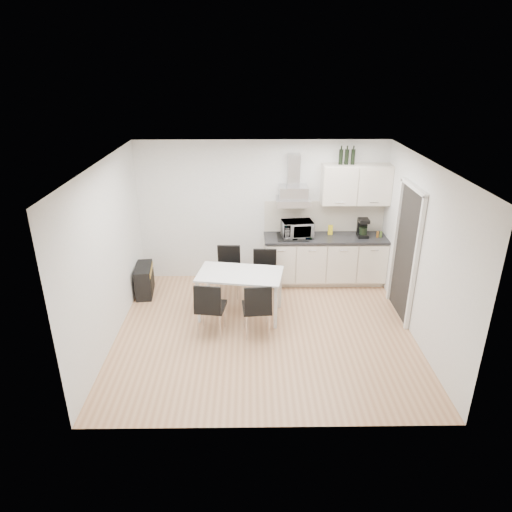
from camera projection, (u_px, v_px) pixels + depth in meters
The scene contains 15 objects.
ground at pixel (264, 331), 7.03m from camera, with size 4.50×4.50×0.00m, color tan.
wall_back at pixel (262, 212), 8.36m from camera, with size 4.50×0.10×2.60m, color white.
wall_front at pixel (271, 330), 4.68m from camera, with size 4.50×0.10×2.60m, color white.
wall_left at pixel (108, 255), 6.50m from camera, with size 0.10×4.00×2.60m, color white.
wall_right at pixel (421, 253), 6.55m from camera, with size 0.10×4.00×2.60m, color white.
ceiling at pixel (266, 163), 6.01m from camera, with size 4.50×4.50×0.00m, color white.
doorway at pixel (404, 254), 7.15m from camera, with size 0.08×1.04×2.10m, color white.
kitchenette at pixel (327, 240), 8.32m from camera, with size 2.22×0.64×2.52m.
dining_table at pixel (240, 278), 7.25m from camera, with size 1.43×0.96×0.75m.
chair_far_left at pixel (228, 272), 7.97m from camera, with size 0.44×0.50×0.88m, color black, non-canonical shape.
chair_far_right at pixel (264, 277), 7.81m from camera, with size 0.44×0.50×0.88m, color black, non-canonical shape.
chair_near_left at pixel (211, 307), 6.84m from camera, with size 0.44×0.50×0.88m, color black, non-canonical shape.
chair_near_right at pixel (257, 308), 6.81m from camera, with size 0.44×0.50×0.88m, color black, non-canonical shape.
guitar_amp at pixel (144, 280), 8.08m from camera, with size 0.35×0.67×0.54m.
floor_speaker at pixel (233, 271), 8.72m from camera, with size 0.18×0.16×0.29m, color black.
Camera 1 is at (-0.21, -6.01, 3.84)m, focal length 32.00 mm.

